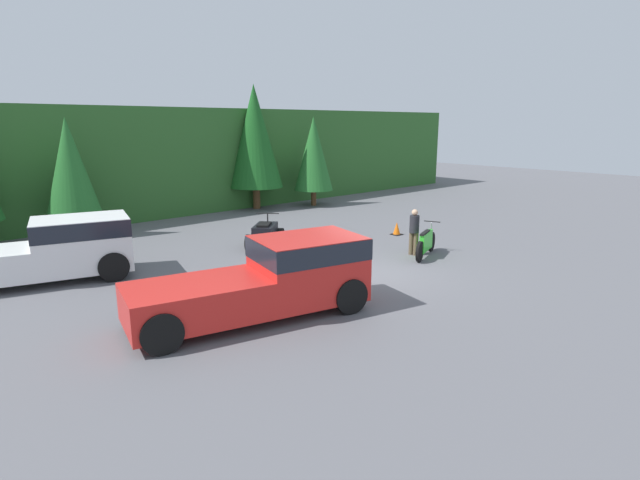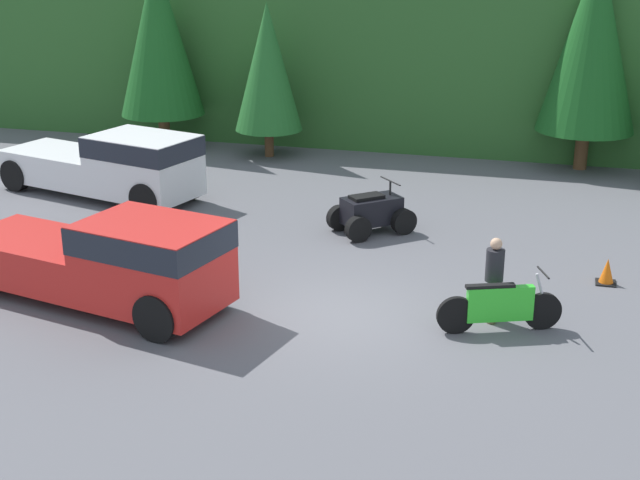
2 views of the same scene
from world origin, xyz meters
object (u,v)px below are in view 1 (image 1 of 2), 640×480
pickup_truck_red (273,276)px  traffic_cone (397,229)px  pickup_truck_second (45,249)px  dirt_bike (426,243)px  rider_person (414,230)px  quad_atv (265,235)px

pickup_truck_red → traffic_cone: size_ratio=11.01×
pickup_truck_second → dirt_bike: 12.30m
rider_person → pickup_truck_red: bearing=-175.7°
traffic_cone → rider_person: bearing=-130.3°
pickup_truck_red → traffic_cone: 10.12m
pickup_truck_red → dirt_bike: bearing=18.8°
pickup_truck_second → dirt_bike: (10.81, -5.85, -0.51)m
pickup_truck_second → dirt_bike: pickup_truck_second is taller
rider_person → traffic_cone: rider_person is taller
pickup_truck_second → traffic_cone: size_ratio=11.35×
rider_person → quad_atv: bearing=121.0°
dirt_bike → quad_atv: (-3.48, 4.91, 0.00)m
rider_person → pickup_truck_second: bearing=147.6°
quad_atv → pickup_truck_second: bearing=130.5°
pickup_truck_red → pickup_truck_second: (-3.43, 6.66, 0.00)m
dirt_bike → traffic_cone: bearing=34.3°
pickup_truck_second → traffic_cone: (12.80, -2.90, -0.74)m
quad_atv → traffic_cone: quad_atv is taller
pickup_truck_red → rider_person: (7.21, 1.23, -0.08)m
dirt_bike → pickup_truck_second: bearing=129.8°
dirt_bike → traffic_cone: dirt_bike is taller
pickup_truck_second → pickup_truck_red: bearing=-48.0°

